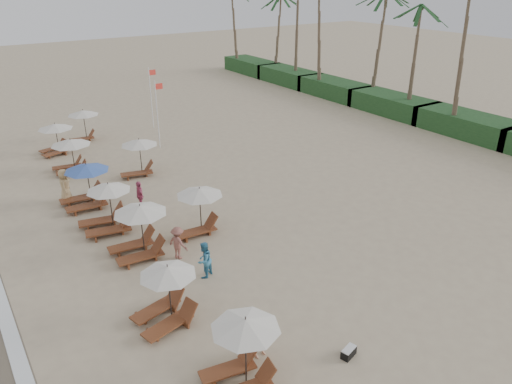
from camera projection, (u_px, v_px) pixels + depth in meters
ground at (298, 262)px, 21.20m from camera, size 160.00×160.00×0.00m
shrub_hedge at (393, 104)px, 42.97m from camera, size 3.20×53.00×1.60m
lounger_station_0 at (240, 353)px, 14.48m from camera, size 2.42×2.12×2.37m
lounger_station_1 at (164, 297)px, 17.21m from camera, size 2.47×2.20×2.25m
lounger_station_2 at (137, 232)px, 21.26m from camera, size 2.69×2.35×2.37m
lounger_station_3 at (105, 211)px, 23.42m from camera, size 2.67×2.38×2.37m
lounger_station_4 at (84, 187)px, 25.80m from camera, size 2.76×2.34×2.34m
lounger_station_5 at (70, 154)px, 30.20m from camera, size 2.55×2.42×2.11m
lounger_station_6 at (54, 137)px, 33.29m from camera, size 2.49×2.32×2.09m
inland_station_0 at (198, 208)px, 23.02m from camera, size 2.71×2.24×2.22m
inland_station_1 at (138, 154)px, 29.66m from camera, size 2.69×2.24×2.22m
inland_station_2 at (82, 121)px, 35.81m from camera, size 2.52×2.24×2.22m
beachgoer_near at (260, 336)px, 15.76m from camera, size 0.62×0.44×1.60m
beachgoer_mid_a at (204, 260)px, 19.91m from camera, size 0.96×0.89×1.58m
beachgoer_mid_b at (178, 243)px, 21.22m from camera, size 0.91×1.13×1.52m
beachgoer_far_a at (140, 195)px, 25.58m from camera, size 0.49×0.98×1.60m
beachgoer_far_b at (65, 186)px, 26.38m from camera, size 0.89×1.08×1.89m
duffel_bag at (349, 352)px, 15.98m from camera, size 0.64×0.44×0.32m
flag_pole_near at (158, 112)px, 33.86m from camera, size 0.60×0.08×4.75m
flag_pole_far at (151, 95)px, 38.20m from camera, size 0.60×0.08×4.78m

